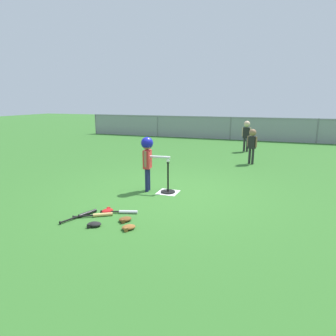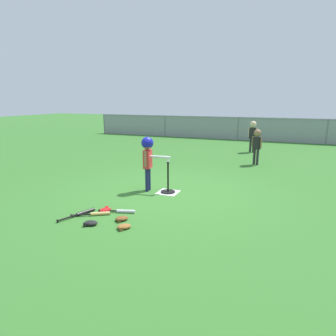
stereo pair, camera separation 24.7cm
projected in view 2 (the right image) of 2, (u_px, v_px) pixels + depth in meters
ground_plane at (168, 193)px, 6.33m from camera, size 60.00×60.00×0.00m
home_plate at (168, 192)px, 6.39m from camera, size 0.44×0.44×0.01m
batting_tee at (168, 188)px, 6.37m from camera, size 0.32×0.32×0.67m
baseball_on_tee at (168, 161)px, 6.23m from camera, size 0.07×0.07×0.07m
batter_child at (148, 153)px, 6.32m from camera, size 0.64×0.34×1.21m
fielder_near_left at (253, 132)px, 11.13m from camera, size 0.35×0.24×1.20m
fielder_deep_center at (257, 142)px, 8.96m from camera, size 0.31×0.22×1.11m
spare_bat_silver at (122, 211)px, 5.23m from camera, size 0.65×0.25×0.06m
spare_bat_wood at (96, 214)px, 5.10m from camera, size 0.60×0.40×0.06m
spare_bat_black at (82, 213)px, 5.14m from camera, size 0.30×0.69×0.06m
glove_by_plate at (122, 219)px, 4.89m from camera, size 0.27×0.27×0.07m
glove_near_bats at (105, 210)px, 5.28m from camera, size 0.24×0.27×0.07m
glove_tossed_aside at (124, 227)px, 4.58m from camera, size 0.27×0.27×0.07m
glove_outfield_drop at (91, 223)px, 4.71m from camera, size 0.25×0.22×0.07m
outfield_fence at (238, 128)px, 14.66m from camera, size 16.06×0.06×1.15m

